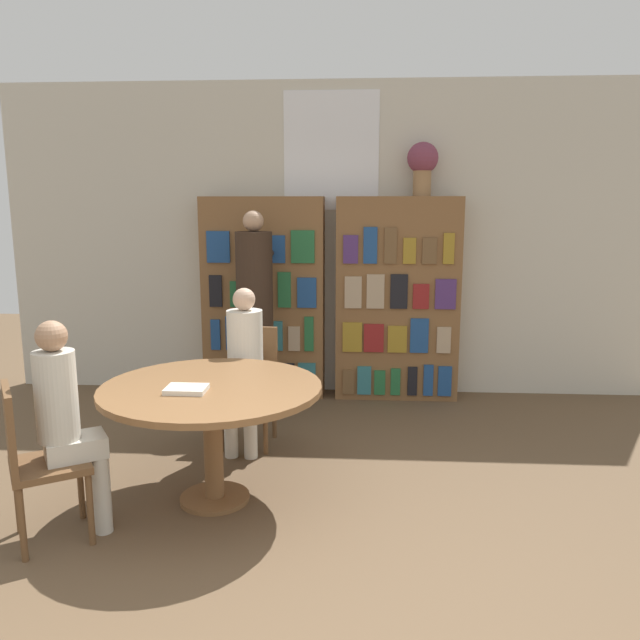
{
  "coord_description": "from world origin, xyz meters",
  "views": [
    {
      "loc": [
        0.28,
        -2.15,
        1.86
      ],
      "look_at": [
        0.01,
        2.16,
        1.05
      ],
      "focal_mm": 35.0,
      "sensor_mm": 36.0,
      "label": 1
    }
  ],
  "objects": [
    {
      "name": "wall_back",
      "position": [
        0.0,
        3.96,
        1.51
      ],
      "size": [
        6.4,
        0.07,
        3.0
      ],
      "color": "beige",
      "rests_on": "ground_plane"
    },
    {
      "name": "bookshelf_left",
      "position": [
        -0.64,
        3.77,
        0.96
      ],
      "size": [
        1.16,
        0.34,
        1.92
      ],
      "color": "brown",
      "rests_on": "ground_plane"
    },
    {
      "name": "bookshelf_right",
      "position": [
        0.64,
        3.77,
        0.96
      ],
      "size": [
        1.16,
        0.34,
        1.92
      ],
      "color": "brown",
      "rests_on": "ground_plane"
    },
    {
      "name": "flower_vase",
      "position": [
        0.85,
        3.77,
        2.22
      ],
      "size": [
        0.29,
        0.29,
        0.49
      ],
      "color": "#997047",
      "rests_on": "bookshelf_right"
    },
    {
      "name": "reading_table",
      "position": [
        -0.62,
        1.49,
        0.65
      ],
      "size": [
        1.36,
        1.36,
        0.76
      ],
      "color": "brown",
      "rests_on": "ground_plane"
    },
    {
      "name": "chair_near_camera",
      "position": [
        -1.48,
        0.94,
        0.51
      ],
      "size": [
        0.55,
        0.55,
        0.91
      ],
      "rotation": [
        0.0,
        0.0,
        -1.0
      ],
      "color": "brown",
      "rests_on": "ground_plane"
    },
    {
      "name": "chair_left_side",
      "position": [
        -0.57,
        2.51,
        0.51
      ],
      "size": [
        0.42,
        0.42,
        0.91
      ],
      "rotation": [
        0.0,
        0.0,
        -3.2
      ],
      "color": "brown",
      "rests_on": "ground_plane"
    },
    {
      "name": "seated_reader_left",
      "position": [
        -0.58,
        2.33,
        0.71
      ],
      "size": [
        0.29,
        0.38,
        1.25
      ],
      "rotation": [
        0.0,
        0.0,
        -3.2
      ],
      "color": "silver",
      "rests_on": "ground_plane"
    },
    {
      "name": "seated_reader_right",
      "position": [
        -1.32,
        1.04,
        0.69
      ],
      "size": [
        0.39,
        0.36,
        1.25
      ],
      "rotation": [
        0.0,
        0.0,
        -1.0
      ],
      "color": "beige",
      "rests_on": "ground_plane"
    },
    {
      "name": "librarian_standing",
      "position": [
        -0.64,
        3.26,
        1.12
      ],
      "size": [
        0.32,
        0.59,
        1.8
      ],
      "color": "#332319",
      "rests_on": "ground_plane"
    },
    {
      "name": "open_book_on_table",
      "position": [
        -0.74,
        1.35,
        0.77
      ],
      "size": [
        0.24,
        0.18,
        0.03
      ],
      "color": "silver",
      "rests_on": "reading_table"
    }
  ]
}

